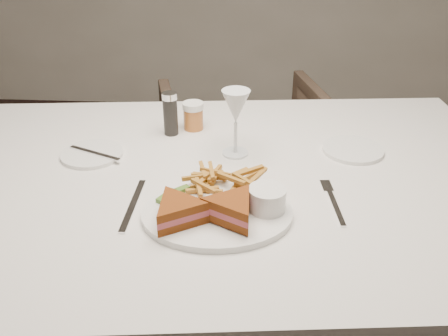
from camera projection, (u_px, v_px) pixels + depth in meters
table at (225, 291)px, 1.39m from camera, size 1.55×1.11×0.75m
chair_far at (248, 158)px, 2.13m from camera, size 0.82×0.79×0.70m
table_setting at (219, 176)px, 1.13m from camera, size 0.84×0.61×0.18m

